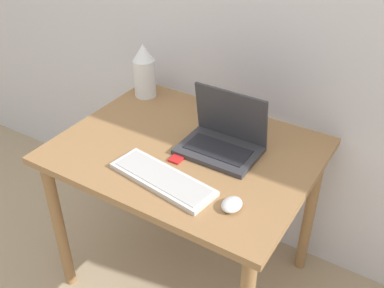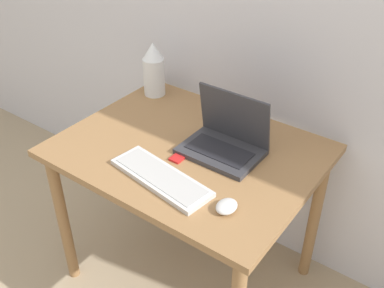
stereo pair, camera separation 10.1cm
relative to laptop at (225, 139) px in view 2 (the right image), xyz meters
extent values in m
cube|color=olive|center=(-0.13, -0.07, -0.07)|extent=(1.01, 0.78, 0.03)
cylinder|color=olive|center=(-0.57, -0.41, -0.44)|extent=(0.05, 0.05, 0.71)
cylinder|color=olive|center=(-0.57, 0.27, -0.44)|extent=(0.05, 0.05, 0.71)
cylinder|color=olive|center=(0.32, 0.27, -0.44)|extent=(0.05, 0.05, 0.71)
cube|color=#333338|center=(0.00, -0.03, -0.04)|extent=(0.31, 0.22, 0.02)
cube|color=black|center=(0.00, -0.04, -0.03)|extent=(0.25, 0.12, 0.00)
cube|color=#333338|center=(0.00, 0.06, 0.08)|extent=(0.31, 0.05, 0.22)
cube|color=#0F1938|center=(0.00, 0.07, 0.08)|extent=(0.27, 0.03, 0.18)
cube|color=silver|center=(-0.09, -0.29, -0.04)|extent=(0.43, 0.19, 0.02)
cube|color=#B2B2B2|center=(-0.09, -0.29, -0.03)|extent=(0.39, 0.16, 0.00)
ellipsoid|color=silver|center=(0.19, -0.29, -0.04)|extent=(0.07, 0.08, 0.03)
cylinder|color=white|center=(-0.53, 0.20, 0.04)|extent=(0.10, 0.10, 0.18)
cone|color=white|center=(-0.53, 0.20, 0.17)|extent=(0.10, 0.10, 0.08)
cube|color=red|center=(-0.11, -0.16, -0.05)|extent=(0.05, 0.06, 0.01)
camera|label=1|loc=(0.67, -1.31, 0.96)|focal=42.00mm
camera|label=2|loc=(0.75, -1.25, 0.96)|focal=42.00mm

